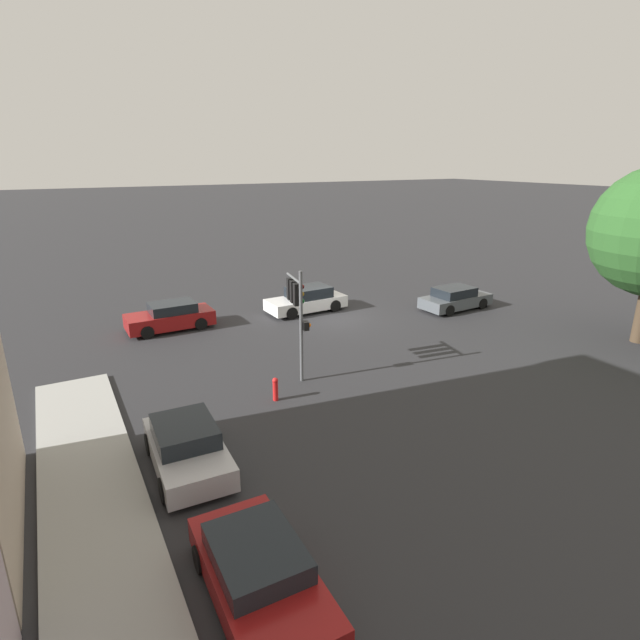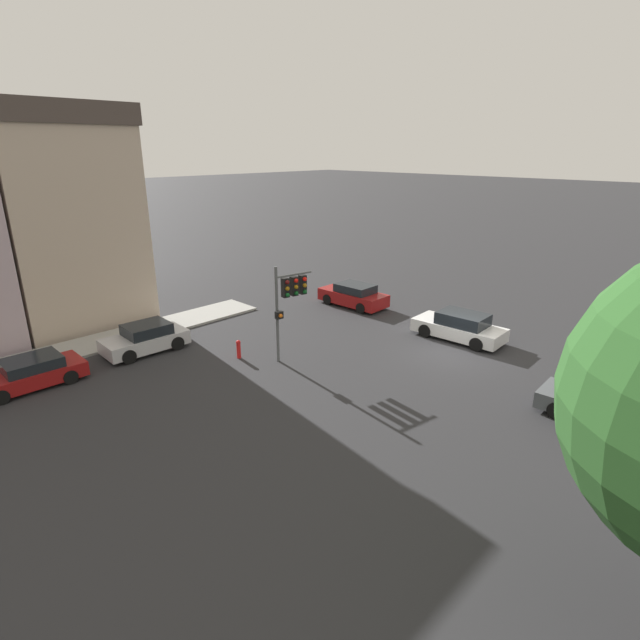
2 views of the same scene
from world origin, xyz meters
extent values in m
plane|color=#28282B|center=(0.00, 0.00, 0.00)|extent=(300.00, 300.00, 0.00)
cylinder|color=#515456|center=(5.38, 6.67, 2.30)|extent=(0.14, 0.14, 4.60)
cylinder|color=#515456|center=(5.22, 5.72, 4.10)|extent=(0.43, 1.90, 0.10)
cube|color=black|center=(5.30, 6.19, 3.55)|extent=(0.35, 0.35, 0.90)
sphere|color=#590F0F|center=(5.11, 6.23, 3.85)|extent=(0.20, 0.20, 0.20)
sphere|color=#99660F|center=(5.11, 6.23, 3.55)|extent=(0.20, 0.20, 0.20)
sphere|color=#0F511E|center=(5.11, 6.23, 3.25)|extent=(0.20, 0.20, 0.20)
cube|color=black|center=(5.22, 5.72, 3.55)|extent=(0.35, 0.35, 0.90)
sphere|color=red|center=(5.03, 5.76, 3.85)|extent=(0.20, 0.20, 0.20)
sphere|color=#99660F|center=(5.03, 5.76, 3.55)|extent=(0.20, 0.20, 0.20)
sphere|color=#0F511E|center=(5.03, 5.76, 3.25)|extent=(0.20, 0.20, 0.20)
cube|color=black|center=(5.13, 5.25, 3.55)|extent=(0.35, 0.35, 0.90)
sphere|color=red|center=(4.95, 5.29, 3.85)|extent=(0.20, 0.20, 0.20)
sphere|color=#99660F|center=(4.95, 5.29, 3.55)|extent=(0.20, 0.20, 0.20)
sphere|color=#0F511E|center=(4.95, 5.29, 3.25)|extent=(0.20, 0.20, 0.20)
cube|color=black|center=(5.20, 6.70, 2.37)|extent=(0.28, 0.38, 0.35)
sphere|color=orange|center=(5.07, 6.72, 2.37)|extent=(0.18, 0.18, 0.18)
cube|color=#4C5156|center=(-7.43, 1.97, 0.50)|extent=(4.57, 2.06, 0.64)
cube|color=black|center=(-7.25, 1.98, 1.09)|extent=(2.41, 1.73, 0.53)
cylinder|color=black|center=(-8.77, 1.04, 0.33)|extent=(0.67, 0.25, 0.66)
cylinder|color=black|center=(-8.86, 2.77, 0.33)|extent=(0.67, 0.25, 0.66)
cylinder|color=black|center=(-6.00, 1.18, 0.33)|extent=(0.67, 0.25, 0.66)
cylinder|color=black|center=(-6.08, 2.91, 0.33)|extent=(0.67, 0.25, 0.66)
cube|color=silver|center=(0.75, -1.92, 0.53)|extent=(4.79, 2.12, 0.67)
cube|color=black|center=(0.56, -1.93, 1.17)|extent=(2.52, 1.80, 0.62)
cylinder|color=black|center=(2.17, -0.95, 0.35)|extent=(0.72, 0.25, 0.71)
cylinder|color=black|center=(2.25, -2.77, 0.35)|extent=(0.72, 0.25, 0.71)
cylinder|color=black|center=(-0.75, -1.07, 0.35)|extent=(0.72, 0.25, 0.71)
cylinder|color=black|center=(-0.67, -2.89, 0.35)|extent=(0.72, 0.25, 0.71)
cube|color=maroon|center=(8.60, -2.50, 0.56)|extent=(4.50, 1.97, 0.76)
cube|color=black|center=(8.42, -2.50, 1.20)|extent=(2.35, 1.71, 0.51)
cylinder|color=black|center=(9.96, -1.58, 0.33)|extent=(0.67, 0.23, 0.67)
cylinder|color=black|center=(10.00, -3.36, 0.33)|extent=(0.67, 0.23, 0.67)
cylinder|color=black|center=(7.20, -1.64, 0.33)|extent=(0.67, 0.23, 0.67)
cylinder|color=black|center=(7.23, -3.41, 0.33)|extent=(0.67, 0.23, 0.67)
cube|color=#B7B7BC|center=(11.05, 10.47, 0.53)|extent=(2.07, 4.09, 0.68)
cube|color=black|center=(11.04, 10.31, 1.14)|extent=(1.76, 2.15, 0.53)
cylinder|color=black|center=(10.20, 11.75, 0.35)|extent=(0.25, 0.70, 0.69)
cylinder|color=black|center=(12.00, 11.68, 0.35)|extent=(0.25, 0.70, 0.69)
cylinder|color=black|center=(10.10, 9.26, 0.35)|extent=(0.25, 0.70, 0.69)
cylinder|color=black|center=(11.90, 9.19, 0.35)|extent=(0.25, 0.70, 0.69)
cube|color=maroon|center=(10.93, 15.77, 0.48)|extent=(2.01, 4.27, 0.63)
cube|color=black|center=(10.93, 15.60, 1.03)|extent=(1.74, 2.23, 0.46)
cylinder|color=black|center=(10.05, 17.10, 0.31)|extent=(0.23, 0.62, 0.61)
cylinder|color=black|center=(10.00, 14.47, 0.31)|extent=(0.23, 0.62, 0.61)
cylinder|color=black|center=(11.82, 14.44, 0.31)|extent=(0.23, 0.62, 0.61)
cylinder|color=red|center=(7.03, 7.74, 0.38)|extent=(0.20, 0.20, 0.75)
sphere|color=red|center=(7.03, 7.74, 0.81)|extent=(0.22, 0.22, 0.22)
camera|label=1|loc=(13.76, 23.45, 8.72)|focal=28.00mm
camera|label=2|loc=(-11.25, 20.89, 9.65)|focal=28.00mm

